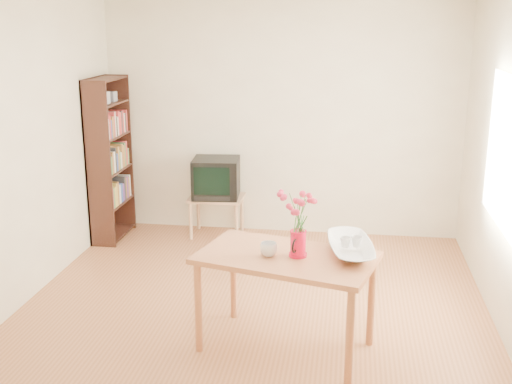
% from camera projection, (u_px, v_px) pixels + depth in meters
% --- Properties ---
extents(room, '(4.50, 4.50, 4.50)m').
position_uv_depth(room, '(254.00, 165.00, 5.05)').
color(room, '#945834').
rests_on(room, ground).
extents(table, '(1.42, 1.03, 0.75)m').
position_uv_depth(table, '(286.00, 267.00, 4.71)').
color(table, '#A85F39').
rests_on(table, ground).
extents(tv_stand, '(0.60, 0.45, 0.46)m').
position_uv_depth(tv_stand, '(217.00, 203.00, 7.27)').
color(tv_stand, tan).
rests_on(tv_stand, ground).
extents(bookshelf, '(0.28, 0.70, 1.80)m').
position_uv_depth(bookshelf, '(110.00, 165.00, 7.10)').
color(bookshelf, black).
rests_on(bookshelf, ground).
extents(pitcher, '(0.13, 0.21, 0.20)m').
position_uv_depth(pitcher, '(298.00, 244.00, 4.64)').
color(pitcher, red).
rests_on(pitcher, table).
extents(flowers, '(0.23, 0.23, 0.32)m').
position_uv_depth(flowers, '(299.00, 211.00, 4.57)').
color(flowers, '#EE385E').
rests_on(flowers, pitcher).
extents(mug, '(0.16, 0.16, 0.10)m').
position_uv_depth(mug, '(269.00, 249.00, 4.66)').
color(mug, white).
rests_on(mug, table).
extents(bowl, '(0.54, 0.54, 0.45)m').
position_uv_depth(bowl, '(351.00, 223.00, 4.69)').
color(bowl, white).
rests_on(bowl, table).
extents(teacup_a, '(0.10, 0.10, 0.07)m').
position_uv_depth(teacup_a, '(346.00, 229.00, 4.70)').
color(teacup_a, white).
rests_on(teacup_a, bowl).
extents(teacup_b, '(0.10, 0.10, 0.07)m').
position_uv_depth(teacup_b, '(357.00, 228.00, 4.71)').
color(teacup_b, white).
rests_on(teacup_b, bowl).
extents(television, '(0.54, 0.51, 0.44)m').
position_uv_depth(television, '(216.00, 177.00, 7.20)').
color(television, black).
rests_on(television, tv_stand).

